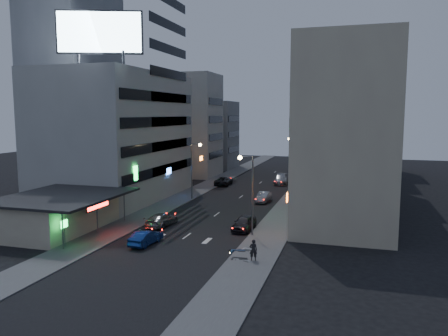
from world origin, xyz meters
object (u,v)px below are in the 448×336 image
at_px(parked_car_left, 224,181).
at_px(parked_car_right_far, 281,179).
at_px(scooter_black_a, 248,251).
at_px(scooter_black_b, 250,244).
at_px(scooter_silver_a, 251,255).
at_px(scooter_silver_b, 256,244).
at_px(parked_car_right_mid, 263,197).
at_px(parked_car_right_near, 244,223).
at_px(road_car_silver, 162,220).
at_px(road_car_blue, 146,237).
at_px(scooter_blue, 245,244).
at_px(person, 253,250).

distance_m(parked_car_left, parked_car_right_far, 10.10).
height_order(scooter_black_a, scooter_black_b, scooter_black_a).
relative_size(scooter_black_a, scooter_silver_a, 1.23).
xyz_separation_m(scooter_silver_a, scooter_silver_b, (-0.28, 3.10, 0.03)).
xyz_separation_m(parked_car_right_mid, scooter_silver_b, (3.74, -21.77, -0.06)).
xyz_separation_m(parked_car_right_near, road_car_silver, (-9.11, -0.98, -0.06)).
height_order(scooter_black_a, scooter_silver_b, scooter_black_a).
height_order(parked_car_right_near, parked_car_right_mid, parked_car_right_near).
distance_m(scooter_black_a, scooter_silver_a, 0.79).
distance_m(road_car_blue, scooter_silver_b, 10.40).
relative_size(parked_car_right_mid, scooter_silver_a, 2.66).
relative_size(parked_car_right_far, scooter_silver_b, 3.34).
bearing_deg(parked_car_left, road_car_blue, 92.23).
height_order(road_car_silver, scooter_black_b, road_car_silver).
bearing_deg(scooter_silver_a, road_car_blue, 102.65).
bearing_deg(road_car_silver, parked_car_left, -82.69).
relative_size(road_car_blue, scooter_blue, 2.19).
height_order(road_car_silver, scooter_blue, road_car_silver).
bearing_deg(parked_car_left, parked_car_right_far, -159.81).
height_order(parked_car_right_mid, scooter_black_a, parked_car_right_mid).
xyz_separation_m(scooter_black_a, scooter_silver_b, (0.12, 2.42, -0.08)).
bearing_deg(parked_car_left, scooter_blue, 107.19).
height_order(scooter_black_b, scooter_silver_b, scooter_silver_b).
bearing_deg(parked_car_right_far, scooter_silver_a, -91.56).
height_order(parked_car_right_far, road_car_silver, parked_car_right_far).
bearing_deg(person, road_car_blue, -27.41).
relative_size(person, scooter_silver_b, 1.05).
xyz_separation_m(scooter_black_a, scooter_silver_a, (0.40, -0.67, -0.11)).
distance_m(scooter_silver_a, scooter_silver_b, 3.11).
relative_size(parked_car_right_far, person, 3.17).
bearing_deg(scooter_black_a, parked_car_left, 15.31).
distance_m(parked_car_right_near, parked_car_left, 29.64).
distance_m(road_car_silver, scooter_blue, 12.56).
distance_m(road_car_silver, scooter_silver_b, 13.14).
bearing_deg(scooter_silver_b, scooter_black_a, -167.90).
bearing_deg(parked_car_left, road_car_silver, 90.39).
xyz_separation_m(parked_car_right_near, parked_car_left, (-10.59, 27.69, -0.06)).
bearing_deg(parked_car_right_far, scooter_blue, -92.80).
bearing_deg(road_car_blue, parked_car_left, -80.28).
xyz_separation_m(scooter_silver_a, scooter_black_b, (-0.78, 2.92, 0.03)).
xyz_separation_m(parked_car_right_far, scooter_silver_a, (4.28, -41.36, -0.22)).
xyz_separation_m(parked_car_right_near, scooter_silver_b, (2.72, -6.67, -0.13)).
distance_m(parked_car_right_far, person, 41.36).
xyz_separation_m(parked_car_left, road_car_blue, (2.97, -35.38, -0.03)).
bearing_deg(scooter_silver_a, road_car_silver, 77.72).
bearing_deg(scooter_black_a, scooter_black_b, 5.12).
bearing_deg(person, scooter_black_a, -55.65).
height_order(scooter_silver_a, scooter_blue, scooter_blue).
relative_size(person, scooter_black_a, 0.92).
bearing_deg(scooter_black_b, road_car_silver, 60.65).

